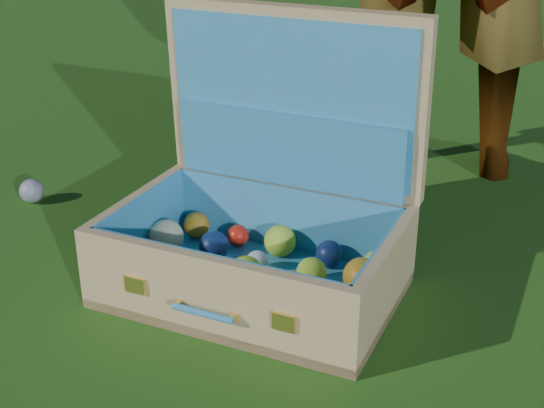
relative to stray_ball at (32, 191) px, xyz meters
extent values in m
plane|color=#215114|center=(0.59, -0.06, -0.03)|extent=(60.00, 60.00, 0.00)
sphere|color=#3A5896|center=(0.00, 0.00, 0.00)|extent=(0.06, 0.06, 0.06)
cube|color=tan|center=(0.71, -0.10, -0.02)|extent=(0.58, 0.42, 0.02)
cube|color=tan|center=(0.73, -0.27, 0.05)|extent=(0.55, 0.07, 0.17)
cube|color=tan|center=(0.69, 0.07, 0.05)|extent=(0.55, 0.07, 0.17)
cube|color=tan|center=(0.44, -0.12, 0.05)|extent=(0.05, 0.33, 0.17)
cube|color=tan|center=(0.97, -0.07, 0.05)|extent=(0.05, 0.33, 0.17)
cube|color=teal|center=(0.71, -0.10, -0.01)|extent=(0.54, 0.37, 0.01)
cube|color=teal|center=(0.72, -0.26, 0.06)|extent=(0.51, 0.05, 0.14)
cube|color=teal|center=(0.69, 0.06, 0.06)|extent=(0.51, 0.05, 0.14)
cube|color=teal|center=(0.46, -0.12, 0.06)|extent=(0.04, 0.33, 0.14)
cube|color=teal|center=(0.96, -0.07, 0.06)|extent=(0.04, 0.33, 0.14)
cube|color=tan|center=(0.69, 0.09, 0.32)|extent=(0.55, 0.10, 0.37)
cube|color=teal|center=(0.69, 0.07, 0.32)|extent=(0.51, 0.07, 0.33)
cube|color=teal|center=(0.69, 0.07, 0.21)|extent=(0.49, 0.07, 0.15)
cube|color=#F2C659|center=(0.58, -0.30, 0.05)|extent=(0.04, 0.01, 0.03)
cube|color=#F2C659|center=(0.87, -0.27, 0.05)|extent=(0.04, 0.01, 0.03)
cylinder|color=teal|center=(0.73, -0.30, 0.04)|extent=(0.12, 0.02, 0.01)
cube|color=#F2C659|center=(0.67, -0.30, 0.04)|extent=(0.01, 0.02, 0.01)
cube|color=#F2C659|center=(0.78, -0.29, 0.04)|extent=(0.01, 0.02, 0.01)
sphere|color=#BAD834|center=(0.51, -0.25, 0.03)|extent=(0.07, 0.07, 0.07)
sphere|color=orange|center=(0.62, -0.22, 0.03)|extent=(0.06, 0.06, 0.06)
sphere|color=silver|center=(0.72, -0.21, 0.03)|extent=(0.07, 0.07, 0.07)
sphere|color=silver|center=(0.83, -0.22, 0.04)|extent=(0.09, 0.09, 0.09)
sphere|color=red|center=(0.94, -0.19, 0.02)|extent=(0.04, 0.04, 0.04)
sphere|color=orange|center=(0.49, -0.16, 0.02)|extent=(0.06, 0.06, 0.06)
sphere|color=beige|center=(0.61, -0.15, 0.02)|extent=(0.06, 0.06, 0.06)
sphere|color=#BAD834|center=(0.71, -0.13, 0.03)|extent=(0.07, 0.07, 0.07)
sphere|color=#BAD834|center=(0.81, -0.13, 0.03)|extent=(0.06, 0.06, 0.06)
sphere|color=orange|center=(0.91, -0.11, 0.02)|extent=(0.05, 0.05, 0.05)
sphere|color=beige|center=(0.49, -0.09, 0.03)|extent=(0.07, 0.07, 0.07)
sphere|color=#0F204E|center=(0.59, -0.06, 0.03)|extent=(0.06, 0.06, 0.06)
sphere|color=silver|center=(0.70, -0.06, 0.02)|extent=(0.05, 0.05, 0.05)
sphere|color=#BAD834|center=(0.81, -0.06, 0.02)|extent=(0.06, 0.06, 0.06)
sphere|color=#BA7A18|center=(0.91, -0.03, 0.03)|extent=(0.07, 0.07, 0.07)
sphere|color=#BA7A18|center=(0.50, 0.01, 0.02)|extent=(0.06, 0.06, 0.06)
sphere|color=red|center=(0.60, 0.02, 0.02)|extent=(0.05, 0.05, 0.05)
sphere|color=#BAD834|center=(0.70, 0.02, 0.03)|extent=(0.07, 0.07, 0.07)
sphere|color=#0F204E|center=(0.81, 0.03, 0.02)|extent=(0.06, 0.06, 0.06)
sphere|color=#BAD834|center=(0.92, 0.03, 0.03)|extent=(0.06, 0.06, 0.06)
camera|label=1|loc=(1.39, -1.20, 0.75)|focal=50.00mm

